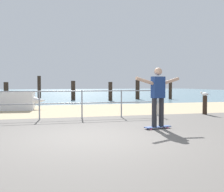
{
  "coord_description": "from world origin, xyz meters",
  "views": [
    {
      "loc": [
        -1.11,
        -6.12,
        1.28
      ],
      "look_at": [
        1.02,
        2.0,
        0.9
      ],
      "focal_mm": 43.11,
      "sensor_mm": 36.0,
      "label": 1
    }
  ],
  "objects": [
    {
      "name": "skateboard",
      "position": [
        2.04,
        0.81,
        0.07
      ],
      "size": [
        0.82,
        0.36,
        0.08
      ],
      "color": "#334C8C",
      "rests_on": "ground"
    },
    {
      "name": "groyne_post_1",
      "position": [
        -3.95,
        17.47,
        0.71
      ],
      "size": [
        0.38,
        0.38,
        1.43
      ],
      "primitive_type": "cylinder",
      "color": "#332319",
      "rests_on": "ground"
    },
    {
      "name": "seagull",
      "position": [
        5.43,
        3.66,
        0.86
      ],
      "size": [
        0.22,
        0.48,
        0.18
      ],
      "color": "white",
      "rests_on": "bollard_short"
    },
    {
      "name": "groyne_post_4",
      "position": [
        3.92,
        13.56,
        0.71
      ],
      "size": [
        0.3,
        0.3,
        1.43
      ],
      "primitive_type": "cylinder",
      "color": "#332319",
      "rests_on": "ground"
    },
    {
      "name": "groyne_post_3",
      "position": [
        1.3,
        15.17,
        0.76
      ],
      "size": [
        0.33,
        0.33,
        1.52
      ],
      "primitive_type": "cylinder",
      "color": "#332319",
      "rests_on": "ground"
    },
    {
      "name": "sea_surface",
      "position": [
        0.0,
        35.0,
        0.0
      ],
      "size": [
        72.0,
        50.0,
        0.04
      ],
      "primitive_type": "cube",
      "color": "slate",
      "rests_on": "ground"
    },
    {
      "name": "groyne_post_6",
      "position": [
        9.17,
        14.09,
        0.71
      ],
      "size": [
        0.27,
        0.27,
        1.43
      ],
      "primitive_type": "cylinder",
      "color": "#332319",
      "rests_on": "ground"
    },
    {
      "name": "groyne_post_2",
      "position": [
        -1.32,
        18.77,
        1.0
      ],
      "size": [
        0.31,
        0.31,
        1.99
      ],
      "primitive_type": "cylinder",
      "color": "#332319",
      "rests_on": "ground"
    },
    {
      "name": "beach_strip",
      "position": [
        0.0,
        7.0,
        0.0
      ],
      "size": [
        24.0,
        6.0,
        0.04
      ],
      "primitive_type": "cube",
      "color": "tan",
      "rests_on": "ground"
    },
    {
      "name": "bollard_short",
      "position": [
        5.43,
        3.64,
        0.39
      ],
      "size": [
        0.18,
        0.18,
        0.79
      ],
      "primitive_type": "cylinder",
      "color": "#332319",
      "rests_on": "ground"
    },
    {
      "name": "skateboarder",
      "position": [
        2.04,
        0.81,
        1.02
      ],
      "size": [
        1.43,
        0.38,
        1.65
      ],
      "color": "#26262B",
      "rests_on": "skateboard"
    },
    {
      "name": "groyne_post_5",
      "position": [
        6.54,
        14.77,
        0.8
      ],
      "size": [
        0.33,
        0.33,
        1.6
      ],
      "primitive_type": "cylinder",
      "color": "#332319",
      "rests_on": "ground"
    },
    {
      "name": "ground_plane",
      "position": [
        0.0,
        -1.0,
        0.0
      ],
      "size": [
        24.0,
        10.0,
        0.04
      ],
      "primitive_type": "cube",
      "color": "#605B56",
      "rests_on": "ground"
    }
  ]
}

